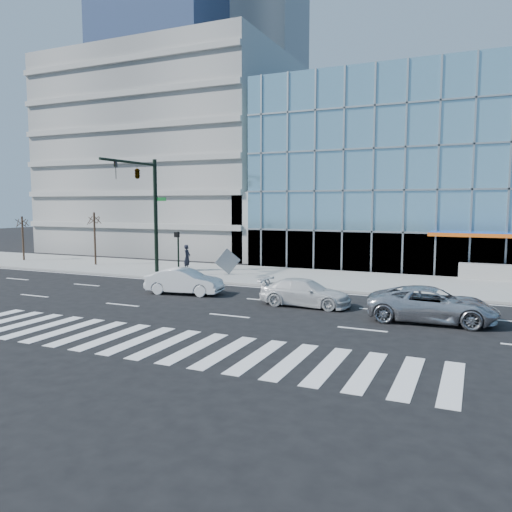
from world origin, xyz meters
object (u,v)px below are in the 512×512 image
at_px(white_suv, 305,293).
at_px(street_tree_far, 22,222).
at_px(silver_suv, 432,304).
at_px(ped_signal_post, 178,247).
at_px(tilted_panel, 228,261).
at_px(traffic_signal, 143,187).
at_px(street_tree_near, 94,219).
at_px(white_sedan, 184,281).
at_px(pedestrian, 187,257).

bearing_deg(white_suv, street_tree_far, 74.26).
relative_size(street_tree_far, silver_suv, 0.72).
distance_m(ped_signal_post, tilted_panel, 3.56).
height_order(traffic_signal, white_suv, traffic_signal).
height_order(street_tree_near, tilted_panel, street_tree_near).
distance_m(silver_suv, white_suv, 6.08).
bearing_deg(street_tree_far, silver_suv, -14.59).
distance_m(white_sedan, pedestrian, 8.98).
bearing_deg(ped_signal_post, tilted_panel, 33.23).
height_order(ped_signal_post, tilted_panel, ped_signal_post).
distance_m(street_tree_far, pedestrian, 16.75).
relative_size(white_sedan, tilted_panel, 3.32).
bearing_deg(white_sedan, street_tree_near, 52.08).
bearing_deg(white_sedan, street_tree_far, 62.31).
distance_m(white_suv, pedestrian, 14.32).
height_order(silver_suv, tilted_panel, tilted_panel).
relative_size(ped_signal_post, pedestrian, 1.59).
xyz_separation_m(traffic_signal, street_tree_far, (-15.00, 2.93, -2.72)).
bearing_deg(tilted_panel, pedestrian, 128.82).
bearing_deg(silver_suv, street_tree_near, 68.27).
bearing_deg(pedestrian, ped_signal_post, -170.07).
bearing_deg(traffic_signal, white_sedan, -37.16).
xyz_separation_m(ped_signal_post, silver_suv, (16.91, -6.40, -1.40)).
xyz_separation_m(street_tree_near, silver_suv, (26.41, -8.96, -3.04)).
relative_size(traffic_signal, white_suv, 1.76).
height_order(street_tree_far, tilted_panel, street_tree_far).
bearing_deg(silver_suv, pedestrian, 60.13).
height_order(traffic_signal, silver_suv, traffic_signal).
relative_size(white_suv, white_sedan, 1.05).
distance_m(traffic_signal, street_tree_near, 7.96).
bearing_deg(street_tree_near, pedestrian, 0.49).
xyz_separation_m(silver_suv, white_sedan, (-13.22, 1.33, -0.03)).
xyz_separation_m(ped_signal_post, tilted_panel, (2.84, 1.86, -1.08)).
bearing_deg(street_tree_far, white_sedan, -19.78).
bearing_deg(ped_signal_post, street_tree_far, 171.69).
distance_m(silver_suv, white_sedan, 13.28).
relative_size(silver_suv, white_sedan, 1.24).
bearing_deg(white_sedan, pedestrian, 23.00).
xyz_separation_m(street_tree_near, street_tree_far, (-8.00, 0.00, -0.33)).
height_order(traffic_signal, street_tree_near, traffic_signal).
height_order(traffic_signal, street_tree_far, traffic_signal).
bearing_deg(white_suv, tilted_panel, 47.82).
xyz_separation_m(street_tree_far, tilted_panel, (20.34, -0.69, -2.38)).
bearing_deg(white_suv, street_tree_near, 68.58).
bearing_deg(traffic_signal, white_suv, -20.71).
bearing_deg(white_sedan, silver_suv, -103.66).
relative_size(ped_signal_post, street_tree_near, 0.71).
relative_size(ped_signal_post, white_suv, 0.66).
relative_size(silver_suv, tilted_panel, 4.11).
bearing_deg(street_tree_far, tilted_panel, -1.95).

